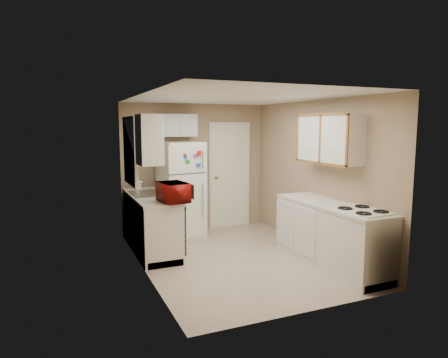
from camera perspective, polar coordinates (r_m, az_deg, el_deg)
name	(u,v)px	position (r m, az deg, el deg)	size (l,w,h in m)	color
floor	(237,258)	(6.17, 1.86, -11.22)	(3.80, 3.80, 0.00)	beige
ceiling	(238,97)	(5.86, 1.96, 11.60)	(3.80, 3.80, 0.00)	white
wall_left	(143,185)	(5.46, -11.54, -0.89)	(3.80, 3.80, 0.00)	tan
wall_right	(316,175)	(6.61, 12.98, 0.53)	(3.80, 3.80, 0.00)	tan
wall_back	(195,167)	(7.65, -4.12, 1.65)	(2.80, 2.80, 0.00)	tan
wall_front	(314,202)	(4.27, 12.76, -3.27)	(2.80, 2.80, 0.00)	tan
left_counter	(151,223)	(6.53, -10.37, -6.18)	(0.60, 1.80, 0.90)	silver
dishwasher	(179,227)	(6.02, -6.40, -6.87)	(0.03, 0.58, 0.72)	black
sink	(148,196)	(6.59, -10.75, -2.41)	(0.54, 0.74, 0.16)	gray
microwave	(174,192)	(5.78, -7.22, -1.82)	(0.28, 0.51, 0.34)	maroon
soap_bottle	(138,183)	(7.09, -12.13, -0.60)	(0.09, 0.09, 0.20)	silver
window_blinds	(131,151)	(6.45, -13.17, 3.93)	(0.10, 0.98, 1.08)	silver
upper_cabinet_left	(149,140)	(5.65, -10.66, 5.53)	(0.30, 0.45, 0.70)	silver
refrigerator	(181,189)	(7.23, -6.15, -1.48)	(0.70, 0.68, 1.71)	white
cabinet_over_fridge	(177,125)	(7.34, -6.78, 7.63)	(0.70, 0.30, 0.40)	silver
interior_door	(230,175)	(7.88, 0.80, 0.54)	(0.86, 0.06, 2.08)	white
right_counter	(331,235)	(5.94, 14.98, -7.69)	(0.60, 2.00, 0.90)	silver
stove	(361,249)	(5.56, 18.97, -9.40)	(0.54, 0.67, 0.81)	white
upper_cabinet_right	(329,139)	(6.07, 14.79, 5.55)	(0.30, 1.20, 0.70)	silver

